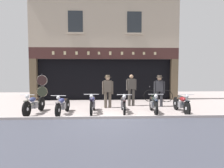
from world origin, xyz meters
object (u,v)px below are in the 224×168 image
object	(u,v)px
motorcycle_center_right	(153,104)
advert_board_near	(126,75)
motorcycle_left	(63,105)
salesman_left	(108,90)
motorcycle_center_left	(93,104)
motorcycle_center	(123,104)
motorcycle_far_left	(34,104)
motorcycle_right	(181,103)
shopkeeper_center	(131,88)
salesman_right	(159,89)
leaning_bicycle	(158,95)
tyre_sign_pole	(42,86)

from	to	relation	value
motorcycle_center_right	advert_board_near	bearing A→B (deg)	-75.66
motorcycle_left	salesman_left	bearing A→B (deg)	-137.15
motorcycle_center_left	motorcycle_center	size ratio (longest dim) A/B	1.02
motorcycle_far_left	motorcycle_center	size ratio (longest dim) A/B	0.99
motorcycle_far_left	motorcycle_center	distance (m)	3.90
salesman_left	advert_board_near	xyz separation A→B (m)	(1.28, 2.99, 0.66)
motorcycle_right	shopkeeper_center	size ratio (longest dim) A/B	1.16
motorcycle_right	salesman_right	xyz separation A→B (m)	(-0.57, 1.59, 0.49)
motorcycle_center_left	motorcycle_right	distance (m)	3.96
salesman_left	advert_board_near	distance (m)	3.31
motorcycle_right	salesman_left	size ratio (longest dim) A/B	1.16
motorcycle_right	motorcycle_far_left	bearing A→B (deg)	-0.32
salesman_right	advert_board_near	bearing A→B (deg)	-49.66
motorcycle_far_left	motorcycle_center_right	world-z (taller)	motorcycle_center_right
motorcycle_center_left	salesman_left	world-z (taller)	salesman_left
motorcycle_center	advert_board_near	bearing A→B (deg)	-96.03
motorcycle_center_right	leaning_bicycle	xyz separation A→B (m)	(1.11, 3.31, -0.05)
salesman_right	advert_board_near	distance (m)	3.17
motorcycle_far_left	motorcycle_center_left	size ratio (longest dim) A/B	0.97
motorcycle_center_left	motorcycle_center_right	distance (m)	2.69
motorcycle_center	motorcycle_right	distance (m)	2.61
salesman_left	salesman_right	bearing A→B (deg)	179.30
motorcycle_center	shopkeeper_center	world-z (taller)	shopkeeper_center
motorcycle_right	leaning_bicycle	distance (m)	3.27
shopkeeper_center	leaning_bicycle	size ratio (longest dim) A/B	0.99
salesman_right	leaning_bicycle	bearing A→B (deg)	-90.47
tyre_sign_pole	motorcycle_center_right	bearing A→B (deg)	-24.69
shopkeeper_center	leaning_bicycle	distance (m)	2.36
motorcycle_center_right	salesman_right	world-z (taller)	salesman_right
motorcycle_center	tyre_sign_pole	world-z (taller)	tyre_sign_pole
motorcycle_left	motorcycle_center	size ratio (longest dim) A/B	0.93
motorcycle_far_left	advert_board_near	bearing A→B (deg)	-128.70
salesman_left	motorcycle_center_right	bearing A→B (deg)	139.00
salesman_left	shopkeeper_center	distance (m)	1.37
salesman_right	advert_board_near	size ratio (longest dim) A/B	1.67
tyre_sign_pole	leaning_bicycle	size ratio (longest dim) A/B	1.02
tyre_sign_pole	advert_board_near	bearing A→B (deg)	20.84
motorcycle_far_left	motorcycle_left	size ratio (longest dim) A/B	1.06
shopkeeper_center	motorcycle_left	bearing A→B (deg)	21.36
leaning_bicycle	advert_board_near	bearing A→B (deg)	73.70
salesman_left	motorcycle_center	bearing A→B (deg)	111.71
motorcycle_center	salesman_right	distance (m)	2.58
motorcycle_left	salesman_left	size ratio (longest dim) A/B	1.16
motorcycle_center_left	salesman_right	distance (m)	3.76
salesman_left	leaning_bicycle	bearing A→B (deg)	-154.02
motorcycle_center_left	salesman_right	size ratio (longest dim) A/B	1.29
salesman_left	advert_board_near	world-z (taller)	advert_board_near
motorcycle_left	advert_board_near	size ratio (longest dim) A/B	1.97
leaning_bicycle	motorcycle_center_left	bearing A→B (deg)	144.78
motorcycle_left	motorcycle_right	bearing A→B (deg)	-172.47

